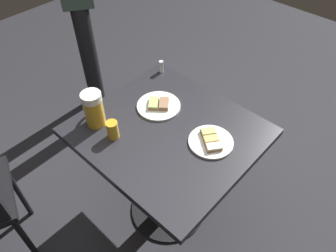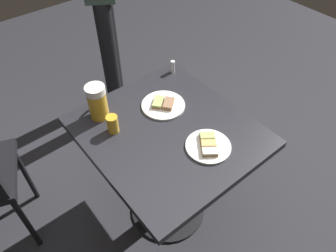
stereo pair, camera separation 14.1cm
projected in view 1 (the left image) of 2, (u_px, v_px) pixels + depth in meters
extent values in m
plane|color=#28282D|center=(168.00, 208.00, 1.93)|extent=(6.00, 6.00, 0.00)
cylinder|color=black|center=(168.00, 208.00, 1.93)|extent=(0.44, 0.44, 0.01)
cylinder|color=black|center=(168.00, 175.00, 1.68)|extent=(0.09, 0.09, 0.67)
cube|color=#232328|center=(168.00, 132.00, 1.44)|extent=(0.71, 0.77, 0.04)
cylinder|color=white|center=(211.00, 142.00, 1.37)|extent=(0.20, 0.20, 0.01)
cube|color=#9E7547|center=(214.00, 148.00, 1.33)|extent=(0.08, 0.07, 0.01)
cube|color=white|center=(214.00, 146.00, 1.32)|extent=(0.07, 0.07, 0.01)
cube|color=#9E7547|center=(211.00, 140.00, 1.36)|extent=(0.08, 0.07, 0.01)
cube|color=#E5B266|center=(211.00, 139.00, 1.35)|extent=(0.07, 0.07, 0.01)
cube|color=#9E7547|center=(208.00, 133.00, 1.39)|extent=(0.08, 0.07, 0.01)
cube|color=#ADC66B|center=(209.00, 131.00, 1.38)|extent=(0.07, 0.07, 0.01)
cylinder|color=white|center=(159.00, 106.00, 1.53)|extent=(0.21, 0.21, 0.01)
cube|color=#9E7547|center=(154.00, 104.00, 1.52)|extent=(0.09, 0.09, 0.01)
cube|color=#ADC66B|center=(153.00, 102.00, 1.52)|extent=(0.09, 0.08, 0.01)
cube|color=#9E7547|center=(164.00, 104.00, 1.52)|extent=(0.09, 0.09, 0.01)
cube|color=#997051|center=(164.00, 103.00, 1.51)|extent=(0.09, 0.08, 0.01)
cylinder|color=gold|center=(94.00, 112.00, 1.41)|extent=(0.09, 0.09, 0.14)
cylinder|color=white|center=(91.00, 97.00, 1.35)|extent=(0.09, 0.09, 0.03)
torus|color=silver|center=(95.00, 102.00, 1.44)|extent=(0.07, 0.08, 0.09)
cylinder|color=gold|center=(113.00, 130.00, 1.37)|extent=(0.05, 0.05, 0.09)
cylinder|color=silver|center=(161.00, 67.00, 1.71)|extent=(0.02, 0.02, 0.07)
cylinder|color=black|center=(18.00, 192.00, 1.74)|extent=(0.03, 0.03, 0.47)
cylinder|color=black|center=(28.00, 242.00, 1.54)|extent=(0.03, 0.03, 0.47)
cylinder|color=black|center=(92.00, 70.00, 2.17)|extent=(0.11, 0.11, 0.90)
cylinder|color=black|center=(89.00, 52.00, 2.32)|extent=(0.11, 0.11, 0.90)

